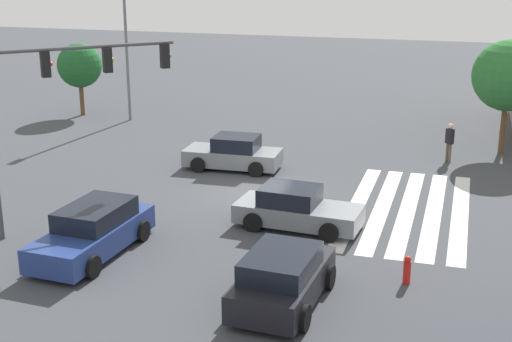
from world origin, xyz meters
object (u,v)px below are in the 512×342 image
car_4 (283,278)px  tree_corner_b (80,66)px  traffic_signal_mast (57,92)px  tree_corner_a (508,76)px  car_1 (234,154)px  car_3 (93,231)px  pedestrian (449,140)px  fire_hydrant (407,270)px  street_light_pole_b (126,33)px  car_5 (296,209)px

car_4 → tree_corner_b: size_ratio=0.99×
traffic_signal_mast → tree_corner_a: traffic_signal_mast is taller
car_1 → car_3: 10.32m
car_4 → tree_corner_b: tree_corner_b is taller
traffic_signal_mast → tree_corner_b: traffic_signal_mast is taller
pedestrian → fire_hydrant: bearing=42.7°
tree_corner_b → street_light_pole_b: bearing=-97.3°
car_3 → car_4: (-1.58, -6.63, 0.00)m
car_4 → car_3: bearing=80.0°
car_3 → street_light_pole_b: street_light_pole_b is taller
car_5 → tree_corner_a: tree_corner_a is taller
car_1 → tree_corner_b: 14.74m
tree_corner_a → fire_hydrant: (-15.70, 2.99, -3.34)m
tree_corner_b → fire_hydrant: 27.26m
street_light_pole_b → fire_hydrant: street_light_pole_b is taller
car_5 → street_light_pole_b: 19.52m
car_1 → pedestrian: (3.85, -9.13, 0.34)m
pedestrian → tree_corner_a: size_ratio=0.34×
traffic_signal_mast → tree_corner_a: (14.61, -14.79, -1.04)m
traffic_signal_mast → street_light_pole_b: size_ratio=0.78×
tree_corner_b → fire_hydrant: (-17.57, -20.68, -2.52)m
car_4 → car_5: size_ratio=0.95×
street_light_pole_b → tree_corner_a: street_light_pole_b is taller
tree_corner_b → car_1: bearing=-123.3°
traffic_signal_mast → tree_corner_a: 20.81m
car_4 → fire_hydrant: size_ratio=4.92×
car_5 → tree_corner_b: 21.87m
traffic_signal_mast → car_3: size_ratio=1.29×
car_4 → street_light_pole_b: street_light_pole_b is taller
car_1 → fire_hydrant: bearing=129.6°
tree_corner_b → pedestrian: bearing=-101.0°
pedestrian → car_5: bearing=19.8°
traffic_signal_mast → car_3: traffic_signal_mast is taller
traffic_signal_mast → car_5: size_ratio=1.45×
car_1 → car_5: size_ratio=0.96×
street_light_pole_b → tree_corner_b: size_ratio=1.95×
street_light_pole_b → traffic_signal_mast: bearing=-160.9°
car_5 → pedestrian: 11.06m
traffic_signal_mast → fire_hydrant: 12.63m
pedestrian → car_3: bearing=8.9°
car_5 → tree_corner_a: bearing=63.7°
tree_corner_a → tree_corner_b: (1.88, 23.67, -0.81)m
car_5 → street_light_pole_b: size_ratio=0.54×
car_1 → tree_corner_b: size_ratio=1.01×
pedestrian → fire_hydrant: 13.45m
traffic_signal_mast → car_4: size_ratio=1.53×
tree_corner_a → street_light_pole_b: bearing=85.9°
car_4 → fire_hydrant: 3.87m
tree_corner_a → car_3: bearing=142.0°
car_4 → pedestrian: bearing=-10.2°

